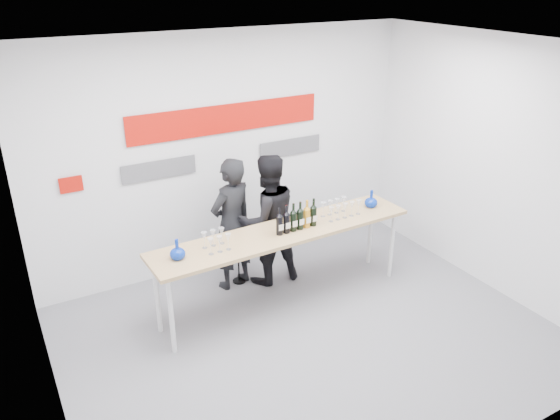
{
  "coord_description": "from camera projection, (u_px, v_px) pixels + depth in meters",
  "views": [
    {
      "loc": [
        -2.64,
        -4.03,
        3.64
      ],
      "look_at": [
        0.1,
        0.83,
        1.15
      ],
      "focal_mm": 35.0,
      "sensor_mm": 36.0,
      "label": 1
    }
  ],
  "objects": [
    {
      "name": "ground",
      "position": [
        310.0,
        337.0,
        5.87
      ],
      "size": [
        5.0,
        5.0,
        0.0
      ],
      "primitive_type": "plane",
      "color": "slate",
      "rests_on": "ground"
    },
    {
      "name": "back_wall",
      "position": [
        228.0,
        153.0,
        6.85
      ],
      "size": [
        5.0,
        0.04,
        3.0
      ],
      "primitive_type": "cube",
      "color": "silver",
      "rests_on": "ground"
    },
    {
      "name": "signage",
      "position": [
        223.0,
        131.0,
        6.67
      ],
      "size": [
        3.38,
        0.02,
        0.79
      ],
      "color": "#B31007",
      "rests_on": "back_wall"
    },
    {
      "name": "tasting_table",
      "position": [
        284.0,
        236.0,
        6.14
      ],
      "size": [
        3.14,
        0.73,
        0.94
      ],
      "rotation": [
        0.0,
        0.0,
        0.03
      ],
      "color": "tan",
      "rests_on": "ground"
    },
    {
      "name": "wine_bottles",
      "position": [
        297.0,
        216.0,
        6.06
      ],
      "size": [
        0.53,
        0.09,
        0.33
      ],
      "rotation": [
        0.0,
        0.0,
        0.03
      ],
      "color": "black",
      "rests_on": "tasting_table"
    },
    {
      "name": "decanter_left",
      "position": [
        177.0,
        249.0,
        5.48
      ],
      "size": [
        0.16,
        0.16,
        0.21
      ],
      "primitive_type": null,
      "color": "#082996",
      "rests_on": "tasting_table"
    },
    {
      "name": "decanter_right",
      "position": [
        371.0,
        199.0,
        6.67
      ],
      "size": [
        0.16,
        0.16,
        0.21
      ],
      "primitive_type": null,
      "color": "#082996",
      "rests_on": "tasting_table"
    },
    {
      "name": "glasses_left",
      "position": [
        216.0,
        241.0,
        5.68
      ],
      "size": [
        0.27,
        0.23,
        0.18
      ],
      "color": "silver",
      "rests_on": "tasting_table"
    },
    {
      "name": "glasses_right",
      "position": [
        340.0,
        209.0,
        6.43
      ],
      "size": [
        0.47,
        0.23,
        0.18
      ],
      "color": "silver",
      "rests_on": "tasting_table"
    },
    {
      "name": "presenter_left",
      "position": [
        232.0,
        224.0,
        6.52
      ],
      "size": [
        0.69,
        0.56,
        1.65
      ],
      "primitive_type": "imported",
      "rotation": [
        0.0,
        0.0,
        3.44
      ],
      "color": "black",
      "rests_on": "ground"
    },
    {
      "name": "presenter_right",
      "position": [
        267.0,
        220.0,
        6.62
      ],
      "size": [
        0.82,
        0.65,
        1.66
      ],
      "primitive_type": "imported",
      "rotation": [
        0.0,
        0.0,
        3.11
      ],
      "color": "black",
      "rests_on": "ground"
    },
    {
      "name": "mic_stand",
      "position": [
        238.0,
        252.0,
        6.72
      ],
      "size": [
        0.16,
        0.16,
        1.41
      ],
      "rotation": [
        0.0,
        0.0,
        0.22
      ],
      "color": "black",
      "rests_on": "ground"
    }
  ]
}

